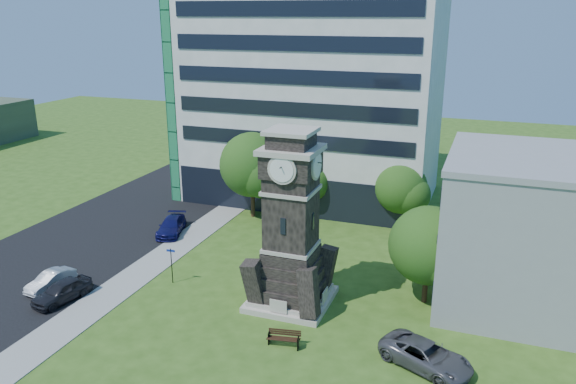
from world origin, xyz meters
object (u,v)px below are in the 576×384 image
at_px(car_east_lot, 426,356).
at_px(park_bench, 284,337).
at_px(car_street_south, 62,291).
at_px(street_sign, 171,262).
at_px(clock_tower, 291,231).
at_px(car_street_north, 171,226).
at_px(car_street_mid, 51,280).

distance_m(car_east_lot, park_bench, 8.37).
xyz_separation_m(car_street_south, street_sign, (5.79, 5.02, 0.99)).
bearing_deg(car_east_lot, clock_tower, 89.95).
bearing_deg(car_street_north, car_east_lot, -44.86).
distance_m(clock_tower, park_bench, 7.20).
relative_size(car_street_south, car_street_north, 0.89).
bearing_deg(street_sign, car_street_south, -143.24).
distance_m(car_east_lot, street_sign, 19.51).
distance_m(car_street_south, street_sign, 7.73).
bearing_deg(car_street_south, car_street_north, 99.79).
height_order(clock_tower, car_street_north, clock_tower).
distance_m(car_street_south, car_street_mid, 2.39).
relative_size(clock_tower, park_bench, 6.16).
xyz_separation_m(car_street_south, car_street_mid, (-2.08, 1.17, -0.11)).
height_order(clock_tower, car_street_south, clock_tower).
bearing_deg(street_sign, car_street_north, 117.70).
bearing_deg(park_bench, car_east_lot, -5.53).
distance_m(car_street_south, car_east_lot, 24.85).
bearing_deg(car_street_south, car_street_mid, 162.39).
xyz_separation_m(clock_tower, park_bench, (1.44, -5.23, -4.74)).
height_order(clock_tower, car_east_lot, clock_tower).
relative_size(car_street_mid, car_east_lot, 0.71).
height_order(clock_tower, street_sign, clock_tower).
relative_size(clock_tower, car_east_lot, 2.28).
bearing_deg(park_bench, street_sign, 144.87).
distance_m(car_street_mid, car_street_north, 12.66).
height_order(car_street_south, car_east_lot, car_east_lot).
xyz_separation_m(park_bench, street_sign, (-10.72, 4.87, 1.19)).
height_order(car_east_lot, street_sign, street_sign).
distance_m(car_street_north, street_sign, 10.12).
relative_size(car_east_lot, park_bench, 2.71).
xyz_separation_m(car_street_north, street_sign, (5.31, -8.55, 1.02)).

